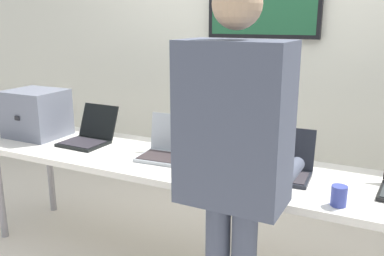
{
  "coord_description": "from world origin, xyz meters",
  "views": [
    {
      "loc": [
        1.09,
        -2.15,
        1.59
      ],
      "look_at": [
        -0.04,
        0.14,
        0.91
      ],
      "focal_mm": 38.8,
      "sensor_mm": 36.0,
      "label": 1
    }
  ],
  "objects_px": {
    "equipment_box": "(36,113)",
    "laptop_station_0": "(89,135)",
    "person": "(234,152)",
    "coffee_mug": "(339,196)",
    "laptop_station_2": "(281,165)",
    "laptop_station_1": "(172,148)",
    "workbench": "(188,169)"
  },
  "relations": [
    {
      "from": "laptop_station_1",
      "to": "coffee_mug",
      "type": "relative_size",
      "value": 3.98
    },
    {
      "from": "laptop_station_0",
      "to": "laptop_station_2",
      "type": "xyz_separation_m",
      "value": [
        1.37,
        -0.02,
        0.0
      ]
    },
    {
      "from": "person",
      "to": "coffee_mug",
      "type": "relative_size",
      "value": 17.44
    },
    {
      "from": "equipment_box",
      "to": "coffee_mug",
      "type": "height_order",
      "value": "equipment_box"
    },
    {
      "from": "equipment_box",
      "to": "laptop_station_0",
      "type": "height_order",
      "value": "equipment_box"
    },
    {
      "from": "person",
      "to": "coffee_mug",
      "type": "distance_m",
      "value": 0.6
    },
    {
      "from": "laptop_station_0",
      "to": "coffee_mug",
      "type": "xyz_separation_m",
      "value": [
        1.72,
        -0.3,
        -0.01
      ]
    },
    {
      "from": "equipment_box",
      "to": "laptop_station_0",
      "type": "distance_m",
      "value": 0.48
    },
    {
      "from": "coffee_mug",
      "to": "laptop_station_1",
      "type": "bearing_deg",
      "value": 165.18
    },
    {
      "from": "equipment_box",
      "to": "person",
      "type": "distance_m",
      "value": 1.91
    },
    {
      "from": "workbench",
      "to": "laptop_station_2",
      "type": "relative_size",
      "value": 8.72
    },
    {
      "from": "person",
      "to": "equipment_box",
      "type": "bearing_deg",
      "value": 160.28
    },
    {
      "from": "laptop_station_1",
      "to": "workbench",
      "type": "bearing_deg",
      "value": -11.42
    },
    {
      "from": "workbench",
      "to": "person",
      "type": "bearing_deg",
      "value": -49.59
    },
    {
      "from": "workbench",
      "to": "laptop_station_1",
      "type": "xyz_separation_m",
      "value": [
        -0.12,
        0.02,
        0.11
      ]
    },
    {
      "from": "laptop_station_0",
      "to": "workbench",
      "type": "bearing_deg",
      "value": -3.57
    },
    {
      "from": "equipment_box",
      "to": "laptop_station_0",
      "type": "bearing_deg",
      "value": 3.49
    },
    {
      "from": "workbench",
      "to": "equipment_box",
      "type": "relative_size",
      "value": 7.51
    },
    {
      "from": "equipment_box",
      "to": "person",
      "type": "relative_size",
      "value": 0.23
    },
    {
      "from": "equipment_box",
      "to": "laptop_station_1",
      "type": "distance_m",
      "value": 1.15
    },
    {
      "from": "laptop_station_2",
      "to": "laptop_station_1",
      "type": "bearing_deg",
      "value": -179.4
    },
    {
      "from": "coffee_mug",
      "to": "equipment_box",
      "type": "bearing_deg",
      "value": 172.9
    },
    {
      "from": "equipment_box",
      "to": "laptop_station_1",
      "type": "relative_size",
      "value": 1.02
    },
    {
      "from": "workbench",
      "to": "laptop_station_2",
      "type": "bearing_deg",
      "value": 3.13
    },
    {
      "from": "laptop_station_1",
      "to": "coffee_mug",
      "type": "bearing_deg",
      "value": -14.82
    },
    {
      "from": "workbench",
      "to": "equipment_box",
      "type": "distance_m",
      "value": 1.28
    },
    {
      "from": "laptop_station_0",
      "to": "laptop_station_2",
      "type": "height_order",
      "value": "laptop_station_2"
    },
    {
      "from": "person",
      "to": "coffee_mug",
      "type": "bearing_deg",
      "value": 43.8
    },
    {
      "from": "laptop_station_2",
      "to": "person",
      "type": "bearing_deg",
      "value": -93.62
    },
    {
      "from": "equipment_box",
      "to": "person",
      "type": "bearing_deg",
      "value": -19.72
    },
    {
      "from": "laptop_station_1",
      "to": "person",
      "type": "height_order",
      "value": "person"
    },
    {
      "from": "laptop_station_1",
      "to": "coffee_mug",
      "type": "distance_m",
      "value": 1.07
    }
  ]
}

